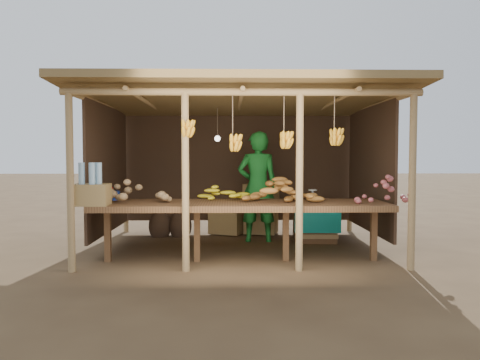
{
  "coord_description": "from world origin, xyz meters",
  "views": [
    {
      "loc": [
        -0.15,
        -7.22,
        1.43
      ],
      "look_at": [
        0.0,
        0.0,
        1.05
      ],
      "focal_mm": 35.0,
      "sensor_mm": 36.0,
      "label": 1
    }
  ],
  "objects": [
    {
      "name": "banana_pile",
      "position": [
        -0.23,
        -0.62,
        0.97
      ],
      "size": [
        0.63,
        0.41,
        0.35
      ],
      "primitive_type": null,
      "rotation": [
        0.0,
        0.0,
        0.09
      ],
      "color": "#FFF428",
      "rests_on": "counter"
    },
    {
      "name": "tomato_basin",
      "position": [
        -1.9,
        -0.55,
        0.88
      ],
      "size": [
        0.35,
        0.35,
        0.18
      ],
      "rotation": [
        0.0,
        0.0,
        -0.28
      ],
      "color": "navy",
      "rests_on": "counter"
    },
    {
      "name": "bottle_box",
      "position": [
        -1.9,
        -1.3,
        1.01
      ],
      "size": [
        0.43,
        0.34,
        0.54
      ],
      "color": "olive",
      "rests_on": "counter"
    },
    {
      "name": "stall_structure",
      "position": [
        0.02,
        0.01,
        1.92
      ],
      "size": [
        4.7,
        3.5,
        2.43
      ],
      "color": "#A68455",
      "rests_on": "ground"
    },
    {
      "name": "burlap_sacks",
      "position": [
        -1.21,
        0.99,
        0.23
      ],
      "size": [
        0.76,
        0.4,
        0.54
      ],
      "color": "#422D1E",
      "rests_on": "ground"
    },
    {
      "name": "sweet_potato_heap",
      "position": [
        0.54,
        -0.91,
        0.98
      ],
      "size": [
        1.17,
        0.94,
        0.36
      ],
      "primitive_type": null,
      "rotation": [
        0.0,
        0.0,
        -0.37
      ],
      "color": "#A46A2A",
      "rests_on": "counter"
    },
    {
      "name": "vendor",
      "position": [
        0.3,
        0.5,
        0.91
      ],
      "size": [
        0.67,
        0.44,
        1.82
      ],
      "primitive_type": "imported",
      "rotation": [
        0.0,
        0.0,
        3.14
      ],
      "color": "#197226",
      "rests_on": "ground"
    },
    {
      "name": "onion_heap",
      "position": [
        1.9,
        -1.2,
        0.98
      ],
      "size": [
        0.86,
        0.58,
        0.36
      ],
      "primitive_type": null,
      "rotation": [
        0.0,
        0.0,
        0.12
      ],
      "color": "#B35758",
      "rests_on": "counter"
    },
    {
      "name": "carton_stack",
      "position": [
        0.2,
        1.2,
        0.4
      ],
      "size": [
        1.29,
        0.61,
        0.9
      ],
      "color": "olive",
      "rests_on": "ground"
    },
    {
      "name": "counter",
      "position": [
        0.0,
        -0.95,
        0.74
      ],
      "size": [
        3.9,
        1.05,
        0.8
      ],
      "color": "brown",
      "rests_on": "ground"
    },
    {
      "name": "tarp_crate",
      "position": [
        1.25,
        0.49,
        0.36
      ],
      "size": [
        0.77,
        0.67,
        0.88
      ],
      "color": "brown",
      "rests_on": "ground"
    },
    {
      "name": "potato_heap",
      "position": [
        -1.48,
        -0.88,
        0.98
      ],
      "size": [
        1.2,
        0.97,
        0.37
      ],
      "primitive_type": null,
      "rotation": [
        0.0,
        0.0,
        0.39
      ],
      "color": "#9D7B51",
      "rests_on": "counter"
    },
    {
      "name": "ground",
      "position": [
        0.0,
        0.0,
        0.0
      ],
      "size": [
        60.0,
        60.0,
        0.0
      ],
      "primitive_type": "plane",
      "color": "brown",
      "rests_on": "ground"
    }
  ]
}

